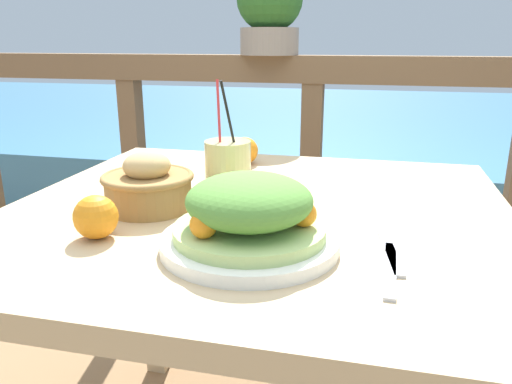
{
  "coord_description": "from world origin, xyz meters",
  "views": [
    {
      "loc": [
        0.21,
        -0.89,
        1.02
      ],
      "look_at": [
        0.02,
        -0.1,
        0.77
      ],
      "focal_mm": 35.0,
      "sensor_mm": 36.0,
      "label": 1
    }
  ],
  "objects_px": {
    "bread_basket": "(148,185)",
    "potted_plant": "(270,8)",
    "drink_glass": "(228,172)",
    "salad_plate": "(249,218)"
  },
  "relations": [
    {
      "from": "salad_plate",
      "to": "potted_plant",
      "type": "xyz_separation_m",
      "value": [
        -0.19,
        1.03,
        0.36
      ]
    },
    {
      "from": "salad_plate",
      "to": "drink_glass",
      "type": "xyz_separation_m",
      "value": [
        -0.09,
        0.2,
        0.01
      ]
    },
    {
      "from": "drink_glass",
      "to": "potted_plant",
      "type": "relative_size",
      "value": 0.82
    },
    {
      "from": "salad_plate",
      "to": "bread_basket",
      "type": "relative_size",
      "value": 1.59
    },
    {
      "from": "potted_plant",
      "to": "drink_glass",
      "type": "bearing_deg",
      "value": -83.56
    },
    {
      "from": "salad_plate",
      "to": "drink_glass",
      "type": "bearing_deg",
      "value": 114.58
    },
    {
      "from": "bread_basket",
      "to": "potted_plant",
      "type": "bearing_deg",
      "value": 87.1
    },
    {
      "from": "bread_basket",
      "to": "drink_glass",
      "type": "bearing_deg",
      "value": 25.12
    },
    {
      "from": "bread_basket",
      "to": "potted_plant",
      "type": "relative_size",
      "value": 0.59
    },
    {
      "from": "salad_plate",
      "to": "drink_glass",
      "type": "distance_m",
      "value": 0.23
    }
  ]
}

